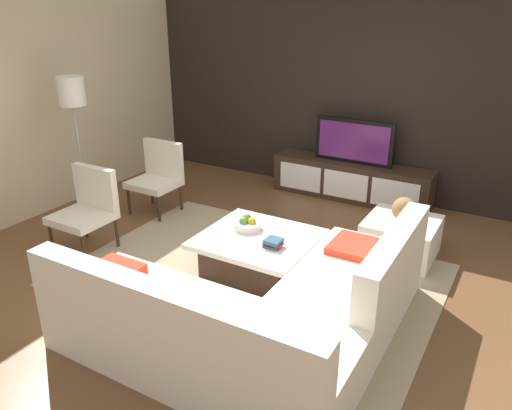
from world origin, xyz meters
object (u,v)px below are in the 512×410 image
object	(u,v)px
sectional_couch	(261,315)
accent_chair_near	(88,205)
ottoman	(401,238)
fruit_bowl	(247,224)
media_console	(351,181)
accent_chair_far	(158,173)
book_stack	(273,243)
floor_lamp	(73,101)
decorative_ball	(404,209)
television	(354,141)
coffee_table	(258,253)

from	to	relation	value
sectional_couch	accent_chair_near	bearing A→B (deg)	166.93
ottoman	fruit_bowl	size ratio (longest dim) A/B	2.50
media_console	accent_chair_far	bearing A→B (deg)	-141.09
sectional_couch	ottoman	xyz separation A→B (m)	(0.51, 2.01, -0.09)
sectional_couch	fruit_bowl	distance (m)	1.34
accent_chair_near	book_stack	world-z (taller)	accent_chair_near
media_console	book_stack	world-z (taller)	media_console
floor_lamp	fruit_bowl	xyz separation A→B (m)	(2.31, -0.03, -0.98)
floor_lamp	decorative_ball	distance (m)	3.81
media_console	accent_chair_near	xyz separation A→B (m)	(-1.90, -2.73, 0.24)
accent_chair_near	accent_chair_far	distance (m)	1.16
sectional_couch	book_stack	world-z (taller)	sectional_couch
fruit_bowl	floor_lamp	bearing A→B (deg)	179.13
media_console	floor_lamp	world-z (taller)	floor_lamp
book_stack	sectional_couch	bearing A→B (deg)	-67.03
sectional_couch	floor_lamp	world-z (taller)	floor_lamp
television	sectional_couch	distance (m)	3.36
coffee_table	fruit_bowl	size ratio (longest dim) A/B	3.82
media_console	fruit_bowl	size ratio (longest dim) A/B	7.46
television	book_stack	world-z (taller)	television
accent_chair_far	book_stack	size ratio (longest dim) A/B	5.20
television	coffee_table	size ratio (longest dim) A/B	0.96
coffee_table	accent_chair_near	distance (m)	1.88
coffee_table	decorative_ball	world-z (taller)	decorative_ball
television	ottoman	distance (m)	1.72
fruit_bowl	book_stack	bearing A→B (deg)	-28.53
book_stack	accent_chair_near	bearing A→B (deg)	-171.31
media_console	accent_chair_near	distance (m)	3.33
fruit_bowl	accent_chair_far	bearing A→B (deg)	159.17
sectional_couch	floor_lamp	xyz separation A→B (m)	(-3.09, 1.12, 1.11)
sectional_couch	coffee_table	distance (m)	1.15
floor_lamp	accent_chair_far	size ratio (longest dim) A/B	1.93
television	fruit_bowl	xyz separation A→B (m)	(-0.28, -2.19, -0.36)
media_console	fruit_bowl	bearing A→B (deg)	-97.33
sectional_couch	television	bearing A→B (deg)	98.54
ottoman	decorative_ball	distance (m)	0.32
coffee_table	ottoman	distance (m)	1.51
accent_chair_near	ottoman	bearing A→B (deg)	32.01
fruit_bowl	coffee_table	bearing A→B (deg)	-29.39
television	decorative_ball	bearing A→B (deg)	-51.65
floor_lamp	fruit_bowl	distance (m)	2.51
accent_chair_near	floor_lamp	xyz separation A→B (m)	(-0.69, 0.57, 0.92)
sectional_couch	media_console	bearing A→B (deg)	98.55
television	decorative_ball	size ratio (longest dim) A/B	4.22
book_stack	television	bearing A→B (deg)	92.98
ottoman	accent_chair_far	size ratio (longest dim) A/B	0.80
television	accent_chair_near	bearing A→B (deg)	-124.92
television	accent_chair_far	xyz separation A→B (m)	(-1.94, -1.56, -0.29)
sectional_couch	book_stack	size ratio (longest dim) A/B	13.68
television	ottoman	bearing A→B (deg)	-51.65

